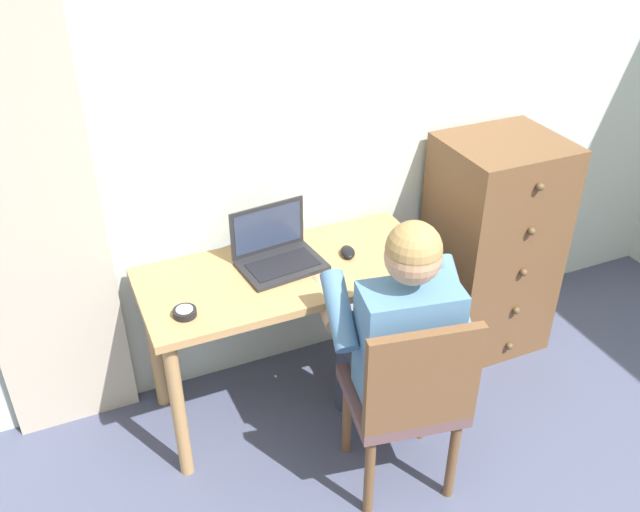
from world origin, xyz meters
TOP-DOWN VIEW (x-y plane):
  - wall_back at (0.00, 2.20)m, footprint 4.80×0.05m
  - curtain_panel at (-1.17, 2.13)m, footprint 0.52×0.03m
  - desk at (-0.24, 1.85)m, footprint 1.24×0.56m
  - dresser at (0.85, 1.90)m, footprint 0.54×0.51m
  - chair at (-0.01, 1.21)m, footprint 0.48×0.47m
  - person_seated at (0.02, 1.39)m, footprint 0.60×0.63m
  - laptop at (-0.26, 1.92)m, footprint 0.37×0.29m
  - computer_mouse at (0.04, 1.85)m, footprint 0.08×0.11m
  - desk_clock at (-0.71, 1.71)m, footprint 0.09×0.09m

SIDE VIEW (x-z plane):
  - chair at x=-0.01m, z-range 0.05..0.94m
  - dresser at x=0.85m, z-range 0.00..1.10m
  - desk at x=-0.24m, z-range 0.25..0.98m
  - person_seated at x=0.02m, z-range 0.08..1.28m
  - desk_clock at x=-0.71m, z-range 0.73..0.76m
  - computer_mouse at x=0.04m, z-range 0.73..0.76m
  - laptop at x=-0.26m, z-range 0.66..0.90m
  - curtain_panel at x=-1.17m, z-range 0.00..2.25m
  - wall_back at x=0.00m, z-range 0.00..2.50m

